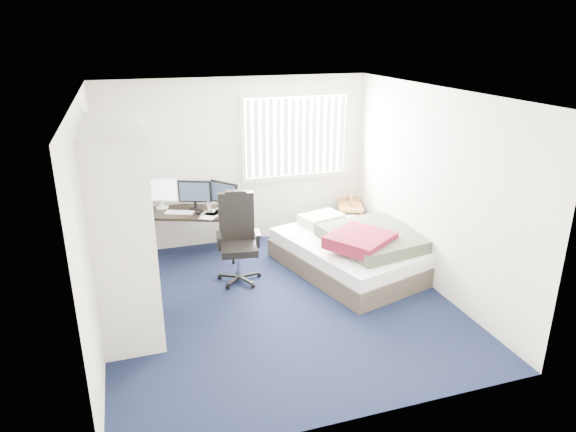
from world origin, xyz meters
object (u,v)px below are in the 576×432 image
(nightstand, at_px, (349,206))
(office_chair, at_px, (238,247))
(desk, at_px, (191,208))
(bed, at_px, (356,250))

(nightstand, bearing_deg, office_chair, -153.00)
(desk, xyz_separation_m, bed, (2.05, -1.18, -0.44))
(desk, bearing_deg, office_chair, -64.25)
(office_chair, bearing_deg, bed, -8.17)
(office_chair, bearing_deg, nightstand, 27.00)
(desk, distance_m, nightstand, 2.54)
(bed, bearing_deg, office_chair, 171.83)
(desk, height_order, nightstand, desk)
(desk, bearing_deg, nightstand, 2.17)
(desk, relative_size, bed, 0.65)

